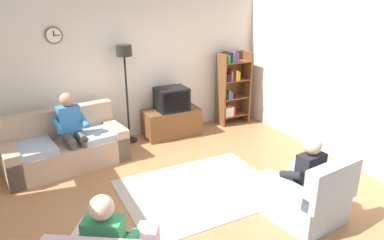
{
  "coord_description": "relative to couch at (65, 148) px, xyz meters",
  "views": [
    {
      "loc": [
        -1.94,
        -3.76,
        2.72
      ],
      "look_at": [
        0.32,
        0.62,
        0.92
      ],
      "focal_mm": 32.67,
      "sensor_mm": 36.0,
      "label": 1
    }
  ],
  "objects": [
    {
      "name": "person_in_right_armchair",
      "position": [
        2.45,
        -2.84,
        0.29
      ],
      "size": [
        0.54,
        0.57,
        1.12
      ],
      "color": "black",
      "rests_on": "ground_plane"
    },
    {
      "name": "person_in_left_armchair",
      "position": [
        -0.03,
        -2.97,
        0.29
      ],
      "size": [
        0.61,
        0.64,
        1.12
      ],
      "color": "#338C59",
      "rests_on": "ground_plane"
    },
    {
      "name": "bookshelf",
      "position": [
        3.54,
        0.45,
        0.51
      ],
      "size": [
        0.68,
        0.36,
        1.59
      ],
      "color": "brown",
      "rests_on": "ground_plane"
    },
    {
      "name": "tv",
      "position": [
        2.09,
        0.36,
        0.46
      ],
      "size": [
        0.6,
        0.49,
        0.44
      ],
      "color": "black",
      "rests_on": "tv_stand"
    },
    {
      "name": "back_wall_assembly",
      "position": [
        1.38,
        0.79,
        1.04
      ],
      "size": [
        6.2,
        0.17,
        2.7
      ],
      "color": "silver",
      "rests_on": "ground_plane"
    },
    {
      "name": "ground_plane",
      "position": [
        1.39,
        -1.87,
        -0.31
      ],
      "size": [
        12.0,
        12.0,
        0.0
      ],
      "primitive_type": "plane",
      "color": "#9E6B42"
    },
    {
      "name": "floor_lamp",
      "position": [
        1.24,
        0.48,
        1.14
      ],
      "size": [
        0.28,
        0.28,
        1.85
      ],
      "color": "black",
      "rests_on": "ground_plane"
    },
    {
      "name": "couch",
      "position": [
        0.0,
        0.0,
        0.0
      ],
      "size": [
        2.0,
        1.14,
        0.9
      ],
      "color": "tan",
      "rests_on": "ground_plane"
    },
    {
      "name": "area_rug",
      "position": [
        1.59,
        -1.73,
        -0.31
      ],
      "size": [
        2.2,
        1.7,
        0.01
      ],
      "primitive_type": "cube",
      "color": "#AD9E8E",
      "rests_on": "ground_plane"
    },
    {
      "name": "person_on_couch",
      "position": [
        0.13,
        -0.11,
        0.39
      ],
      "size": [
        0.55,
        0.57,
        1.24
      ],
      "color": "#3372B2",
      "rests_on": "ground_plane"
    },
    {
      "name": "right_wall",
      "position": [
        4.25,
        -1.87,
        1.04
      ],
      "size": [
        0.12,
        5.8,
        2.7
      ],
      "primitive_type": "cube",
      "color": "silver",
      "rests_on": "ground_plane"
    },
    {
      "name": "tv_stand",
      "position": [
        2.09,
        0.39,
        -0.04
      ],
      "size": [
        1.1,
        0.56,
        0.55
      ],
      "color": "brown",
      "rests_on": "ground_plane"
    },
    {
      "name": "armchair_near_bookshelf",
      "position": [
        2.46,
        -2.92,
        -0.02
      ],
      "size": [
        0.89,
        0.96,
        0.9
      ],
      "color": "#9EADBC",
      "rests_on": "ground_plane"
    }
  ]
}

